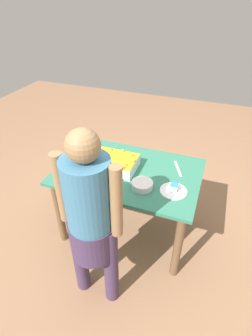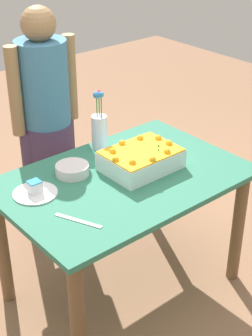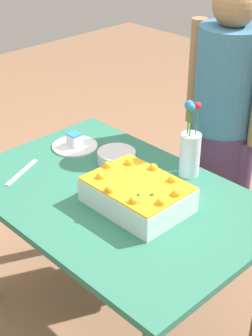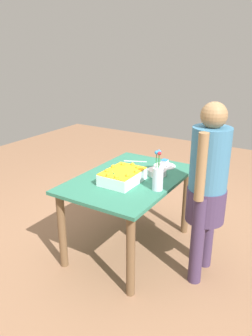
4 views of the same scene
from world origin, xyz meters
TOP-DOWN VIEW (x-y plane):
  - ground_plane at (0.00, 0.00)m, footprint 8.00×8.00m
  - dining_table at (0.00, 0.00)m, footprint 1.26×0.85m
  - sheet_cake at (-0.13, -0.01)m, footprint 0.39×0.29m
  - serving_plate_with_slice at (0.43, -0.14)m, footprint 0.22×0.22m
  - cake_knife at (0.41, 0.18)m, footprint 0.12×0.23m
  - flower_vase at (-0.11, -0.34)m, footprint 0.09×0.09m
  - fruit_bowl at (0.19, -0.19)m, footprint 0.17×0.17m
  - person_standing at (-0.00, -0.72)m, footprint 0.45×0.31m

SIDE VIEW (x-z plane):
  - ground_plane at x=0.00m, z-range 0.00..0.00m
  - dining_table at x=0.00m, z-range 0.24..0.99m
  - cake_knife at x=0.41m, z-range 0.74..0.75m
  - serving_plate_with_slice at x=0.43m, z-range 0.72..0.80m
  - fruit_bowl at x=0.19m, z-range 0.74..0.80m
  - sheet_cake at x=-0.13m, z-range 0.73..0.86m
  - person_standing at x=0.00m, z-range 0.11..1.60m
  - flower_vase at x=-0.11m, z-range 0.69..1.03m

